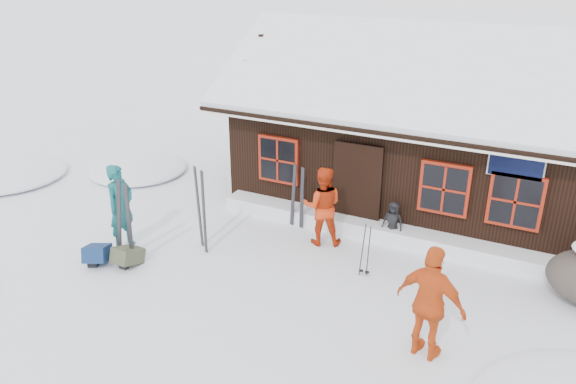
# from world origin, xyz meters

# --- Properties ---
(ground) EXTENTS (120.00, 120.00, 0.00)m
(ground) POSITION_xyz_m (0.00, 0.00, 0.00)
(ground) COLOR white
(ground) RESTS_ON ground
(mountain_hut) EXTENTS (8.90, 6.09, 4.42)m
(mountain_hut) POSITION_xyz_m (1.50, 4.98, 1.58)
(mountain_hut) COLOR black
(mountain_hut) RESTS_ON ground
(snow_drift) EXTENTS (7.60, 0.60, 0.35)m
(snow_drift) POSITION_xyz_m (1.50, 2.25, 0.17)
(snow_drift) COLOR white
(snow_drift) RESTS_ON ground
(snow_mounds) EXTENTS (20.60, 13.20, 0.48)m
(snow_mounds) POSITION_xyz_m (1.65, 1.86, 0.00)
(snow_mounds) COLOR white
(snow_mounds) RESTS_ON ground
(skier_teal) EXTENTS (0.46, 0.69, 1.87)m
(skier_teal) POSITION_xyz_m (-3.27, -0.62, 0.94)
(skier_teal) COLOR #12575A
(skier_teal) RESTS_ON ground
(skier_orange_left) EXTENTS (1.05, 0.94, 1.77)m
(skier_orange_left) POSITION_xyz_m (0.48, 1.44, 0.88)
(skier_orange_left) COLOR red
(skier_orange_left) RESTS_ON ground
(skier_orange_right) EXTENTS (1.21, 0.72, 1.93)m
(skier_orange_right) POSITION_xyz_m (3.44, -1.25, 0.96)
(skier_orange_right) COLOR #D04A15
(skier_orange_right) RESTS_ON ground
(skier_crouched) EXTENTS (0.48, 0.33, 0.94)m
(skier_crouched) POSITION_xyz_m (1.83, 2.20, 0.47)
(skier_crouched) COLOR black
(skier_crouched) RESTS_ON ground
(ski_pair_left) EXTENTS (0.59, 0.18, 1.87)m
(ski_pair_left) POSITION_xyz_m (-2.70, -1.16, 0.88)
(ski_pair_left) COLOR black
(ski_pair_left) RESTS_ON ground
(ski_pair_mid) EXTENTS (0.42, 0.30, 1.87)m
(ski_pair_mid) POSITION_xyz_m (-1.70, 0.07, 0.89)
(ski_pair_mid) COLOR black
(ski_pair_mid) RESTS_ON ground
(ski_pair_right) EXTENTS (0.42, 0.15, 1.57)m
(ski_pair_right) POSITION_xyz_m (-0.33, 1.90, 0.73)
(ski_pair_right) COLOR black
(ski_pair_right) RESTS_ON ground
(ski_poles) EXTENTS (0.21, 0.10, 1.15)m
(ski_poles) POSITION_xyz_m (1.77, 0.58, 0.54)
(ski_poles) COLOR black
(ski_poles) RESTS_ON ground
(backpack_blue) EXTENTS (0.65, 0.72, 0.32)m
(backpack_blue) POSITION_xyz_m (-3.25, -1.45, 0.16)
(backpack_blue) COLOR navy
(backpack_blue) RESTS_ON ground
(backpack_olive) EXTENTS (0.46, 0.59, 0.31)m
(backpack_olive) POSITION_xyz_m (-2.65, -1.22, 0.15)
(backpack_olive) COLOR #404430
(backpack_olive) RESTS_ON ground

